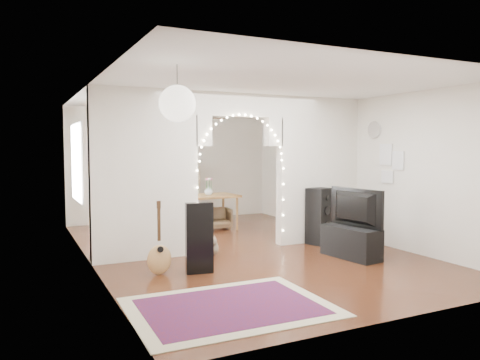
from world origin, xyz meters
name	(u,v)px	position (x,y,z in m)	size (l,w,h in m)	color
floor	(239,249)	(0.00, 0.00, 0.00)	(7.50, 7.50, 0.00)	black
ceiling	(239,93)	(0.00, 0.00, 2.70)	(5.00, 7.50, 0.02)	white
wall_back	(173,165)	(0.00, 3.75, 1.35)	(5.00, 0.02, 2.70)	silver
wall_front	(400,190)	(0.00, -3.75, 1.35)	(5.00, 0.02, 2.70)	silver
wall_left	(89,176)	(-2.50, 0.00, 1.35)	(0.02, 7.50, 2.70)	silver
wall_right	(353,169)	(2.50, 0.00, 1.35)	(0.02, 7.50, 2.70)	silver
divider_wall	(239,168)	(0.00, 0.00, 1.42)	(5.00, 0.20, 2.70)	silver
fairy_lights	(242,161)	(0.00, -0.13, 1.55)	(1.64, 0.04, 1.60)	#FFEABF
window	(76,162)	(-2.47, 1.80, 1.50)	(0.04, 1.20, 1.40)	white
wall_clock	(375,130)	(2.48, -0.60, 2.10)	(0.31, 0.31, 0.03)	white
picture_frames	(390,163)	(2.48, -1.00, 1.50)	(0.02, 0.50, 0.70)	white
paper_lantern	(177,104)	(-1.90, -2.40, 2.25)	(0.40, 0.40, 0.40)	white
ceiling_fan	(198,118)	(0.00, 2.00, 2.40)	(1.10, 1.10, 0.30)	#B6993C
area_rug	(230,307)	(-1.40, -2.67, 0.01)	(2.19, 1.65, 0.02)	maroon
guitar_case	(199,238)	(-1.19, -1.18, 0.50)	(0.38, 0.13, 1.00)	black
acoustic_guitar	(159,248)	(-1.73, -1.01, 0.38)	(0.36, 0.14, 0.88)	#B28B47
tabby_cat	(211,247)	(-0.64, -0.27, 0.15)	(0.32, 0.56, 0.37)	brown
floor_speaker	(319,216)	(1.51, -0.25, 0.51)	(0.50, 0.47, 1.03)	black
media_console	(351,242)	(1.33, -1.38, 0.25)	(0.40, 1.00, 0.50)	black
tv	(351,208)	(1.33, -1.38, 0.81)	(1.07, 0.14, 0.62)	black
bookcase	(173,193)	(-0.09, 3.50, 0.67)	(1.30, 0.33, 1.34)	tan
dining_table	(209,198)	(0.24, 2.00, 0.68)	(1.25, 0.87, 0.76)	olive
flower_vase	(209,191)	(0.24, 2.00, 0.85)	(0.18, 0.18, 0.19)	white
dining_chair_left	(150,220)	(-1.02, 2.14, 0.28)	(0.60, 0.62, 0.56)	brown
dining_chair_right	(219,218)	(0.47, 2.01, 0.23)	(0.49, 0.51, 0.46)	brown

